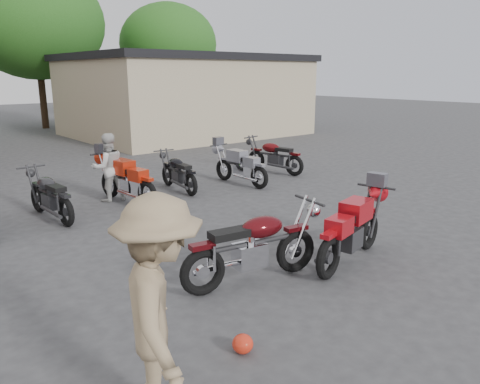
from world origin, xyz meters
TOP-DOWN VIEW (x-y plane):
  - ground at (0.00, 0.00)m, footprint 90.00×90.00m
  - stucco_building at (8.50, 15.00)m, footprint 10.00×8.00m
  - tree_2 at (4.00, 22.00)m, footprint 7.04×7.04m
  - tree_3 at (12.00, 22.00)m, footprint 6.08×6.08m
  - vintage_motorcycle at (-0.19, 0.13)m, footprint 2.22×1.06m
  - sportbike at (1.48, -0.30)m, footprint 2.16×1.13m
  - helmet at (-1.45, -1.11)m, footprint 0.31×0.31m
  - person_light at (0.17, 5.65)m, footprint 0.83×0.68m
  - person_tan at (-2.59, -1.38)m, footprint 1.23×1.49m
  - row_bike_3 at (-1.39, 5.10)m, footprint 0.76×1.94m
  - row_bike_4 at (0.39, 5.22)m, footprint 0.94×2.13m
  - row_bike_5 at (1.95, 5.46)m, footprint 0.79×1.86m
  - row_bike_6 at (3.60, 4.97)m, footprint 0.75×1.95m
  - row_bike_7 at (5.36, 5.48)m, footprint 0.97×2.04m

SIDE VIEW (x-z plane):
  - ground at x=0.00m, z-range 0.00..0.00m
  - helmet at x=-1.45m, z-range 0.00..0.21m
  - row_bike_5 at x=1.95m, z-range 0.00..1.05m
  - row_bike_3 at x=-1.39m, z-range 0.00..1.10m
  - row_bike_6 at x=3.60m, z-range 0.00..1.11m
  - row_bike_7 at x=5.36m, z-range 0.00..1.14m
  - sportbike at x=1.48m, z-range 0.00..1.20m
  - row_bike_4 at x=0.39m, z-range 0.00..1.20m
  - vintage_motorcycle at x=-0.19m, z-range 0.00..1.23m
  - person_light at x=0.17m, z-range 0.00..1.59m
  - person_tan at x=-2.59m, z-range 0.00..2.01m
  - stucco_building at x=8.50m, z-range 0.00..3.50m
  - tree_3 at x=12.00m, z-range 0.00..7.60m
  - tree_2 at x=4.00m, z-range 0.00..8.80m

